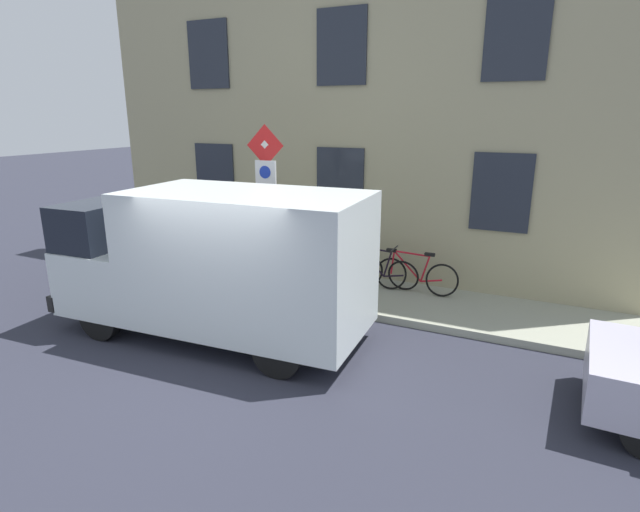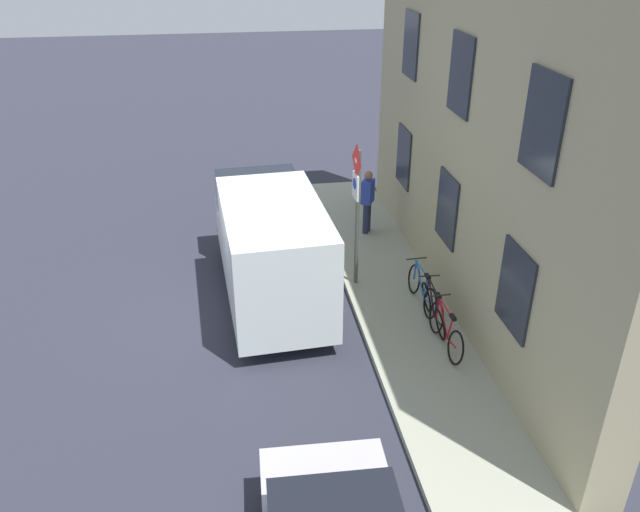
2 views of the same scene
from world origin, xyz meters
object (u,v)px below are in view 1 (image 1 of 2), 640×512
object	(u,v)px
delivery_van	(216,260)
sign_post_stacked	(267,186)
bicycle_red	(416,275)
bicycle_blue	(345,265)
pedestrian	(193,227)
bicycle_black	(379,270)

from	to	relation	value
delivery_van	sign_post_stacked	bearing A→B (deg)	-88.55
bicycle_red	bicycle_blue	bearing A→B (deg)	-1.57
sign_post_stacked	bicycle_blue	size ratio (longest dim) A/B	1.88
sign_post_stacked	pedestrian	bearing A→B (deg)	71.35
delivery_van	bicycle_red	xyz separation A→B (m)	(3.16, -2.54, -0.82)
bicycle_blue	bicycle_black	bearing A→B (deg)	178.07
delivery_van	bicycle_black	size ratio (longest dim) A/B	3.17
bicycle_blue	pedestrian	size ratio (longest dim) A/B	1.00
bicycle_red	pedestrian	size ratio (longest dim) A/B	1.00
sign_post_stacked	bicycle_black	distance (m)	2.91
bicycle_red	sign_post_stacked	bearing A→B (deg)	23.35
bicycle_black	pedestrian	bearing A→B (deg)	7.25
sign_post_stacked	delivery_van	bearing A→B (deg)	-175.21
bicycle_black	bicycle_blue	bearing A→B (deg)	2.60
pedestrian	bicycle_black	bearing A→B (deg)	125.37
bicycle_red	bicycle_black	distance (m)	0.78
sign_post_stacked	bicycle_red	bearing A→B (deg)	-65.07
delivery_van	bicycle_black	distance (m)	3.71
sign_post_stacked	bicycle_black	bearing A→B (deg)	-56.77
bicycle_blue	pedestrian	distance (m)	3.82
pedestrian	delivery_van	bearing A→B (deg)	75.57
delivery_van	bicycle_blue	bearing A→B (deg)	-110.46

